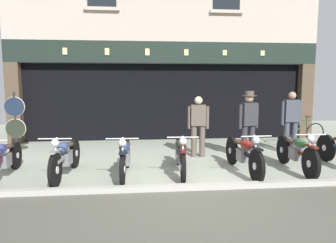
# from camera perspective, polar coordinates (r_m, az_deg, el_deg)

# --- Properties ---
(ground) EXTENTS (22.31, 22.00, 0.18)m
(ground) POSITION_cam_1_polar(r_m,az_deg,el_deg) (4.91, 6.67, -16.70)
(ground) COLOR #999F8D
(shop_facade) EXTENTS (10.61, 4.42, 6.82)m
(shop_facade) POSITION_cam_1_polar(r_m,az_deg,el_deg) (12.39, -1.12, 6.33)
(shop_facade) COLOR black
(shop_facade) RESTS_ON ground
(motorcycle_far_left) EXTENTS (0.62, 1.99, 0.90)m
(motorcycle_far_left) POSITION_cam_1_polar(r_m,az_deg,el_deg) (7.24, -27.80, -5.94)
(motorcycle_far_left) COLOR black
(motorcycle_far_left) RESTS_ON ground
(motorcycle_left) EXTENTS (0.62, 2.07, 0.92)m
(motorcycle_left) POSITION_cam_1_polar(r_m,az_deg,el_deg) (6.85, -18.19, -6.06)
(motorcycle_left) COLOR black
(motorcycle_left) RESTS_ON ground
(motorcycle_center_left) EXTENTS (0.62, 2.00, 0.91)m
(motorcycle_center_left) POSITION_cam_1_polar(r_m,az_deg,el_deg) (6.62, -7.84, -6.28)
(motorcycle_center_left) COLOR black
(motorcycle_center_left) RESTS_ON ground
(motorcycle_center) EXTENTS (0.62, 2.04, 0.91)m
(motorcycle_center) POSITION_cam_1_polar(r_m,az_deg,el_deg) (6.78, 2.30, -5.94)
(motorcycle_center) COLOR black
(motorcycle_center) RESTS_ON ground
(motorcycle_center_right) EXTENTS (0.62, 2.11, 0.93)m
(motorcycle_center_right) POSITION_cam_1_polar(r_m,az_deg,el_deg) (6.98, 13.58, -5.65)
(motorcycle_center_right) COLOR black
(motorcycle_center_right) RESTS_ON ground
(motorcycle_right) EXTENTS (0.62, 2.00, 0.93)m
(motorcycle_right) POSITION_cam_1_polar(r_m,az_deg,el_deg) (7.47, 22.37, -5.15)
(motorcycle_right) COLOR black
(motorcycle_right) RESTS_ON ground
(salesman_left) EXTENTS (0.56, 0.27, 1.60)m
(salesman_left) POSITION_cam_1_polar(r_m,az_deg,el_deg) (8.24, 5.54, -0.39)
(salesman_left) COLOR brown
(salesman_left) RESTS_ON ground
(shopkeeper_center) EXTENTS (0.55, 0.37, 1.74)m
(shopkeeper_center) POSITION_cam_1_polar(r_m,az_deg,el_deg) (8.24, 14.48, 0.09)
(shopkeeper_center) COLOR #2D2D33
(shopkeeper_center) RESTS_ON ground
(salesman_right) EXTENTS (0.56, 0.26, 1.71)m
(salesman_right) POSITION_cam_1_polar(r_m,az_deg,el_deg) (9.26, 21.53, 0.36)
(salesman_right) COLOR #3D424C
(salesman_right) RESTS_ON ground
(tyre_sign_pole) EXTENTS (0.54, 0.06, 1.71)m
(tyre_sign_pole) POSITION_cam_1_polar(r_m,az_deg,el_deg) (9.47, -26.10, 0.51)
(tyre_sign_pole) COLOR #232328
(tyre_sign_pole) RESTS_ON ground
(advert_board_near) EXTENTS (0.64, 0.03, 0.88)m
(advert_board_near) POSITION_cam_1_polar(r_m,az_deg,el_deg) (11.14, 9.13, 6.65)
(advert_board_near) COLOR silver
(leaning_bicycle) EXTENTS (1.71, 0.51, 0.93)m
(leaning_bicycle) POSITION_cam_1_polar(r_m,az_deg,el_deg) (10.83, 23.17, -1.92)
(leaning_bicycle) COLOR black
(leaning_bicycle) RESTS_ON ground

